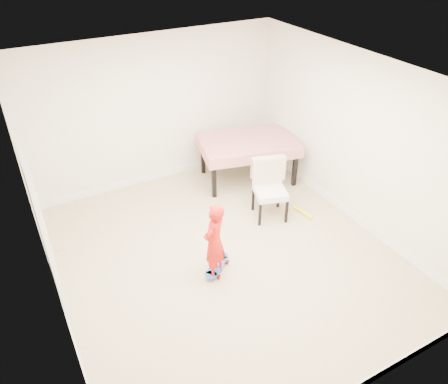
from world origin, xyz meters
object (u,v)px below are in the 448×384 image
dining_table (248,160)px  skateboard (217,267)px  dining_chair (270,190)px  child (214,244)px

dining_table → skateboard: (-1.63, -1.88, -0.35)m
dining_chair → child: 1.63m
dining_chair → child: size_ratio=0.87×
dining_table → skateboard: size_ratio=2.92×
dining_table → dining_chair: bearing=-90.7°
dining_table → child: size_ratio=1.49×
dining_table → child: child is taller
dining_chair → child: bearing=-132.6°
skateboard → dining_table: bearing=9.6°
dining_chair → child: (-1.41, -0.80, 0.07)m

